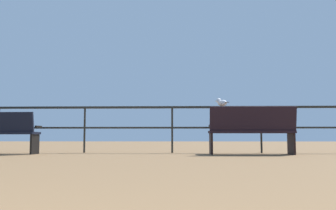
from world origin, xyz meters
TOP-DOWN VIEW (x-y plane):
  - pier_railing at (0.00, 8.88)m, footprint 21.95×0.05m
  - bench_near_right at (2.63, 8.08)m, footprint 1.72×0.69m
  - seagull_on_rail at (2.12, 8.90)m, footprint 0.30×0.34m

SIDE VIEW (x-z plane):
  - bench_near_right at x=2.63m, z-range 0.05..1.01m
  - pier_railing at x=0.00m, z-range 0.25..1.30m
  - seagull_on_rail at x=2.12m, z-range 1.04..1.23m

